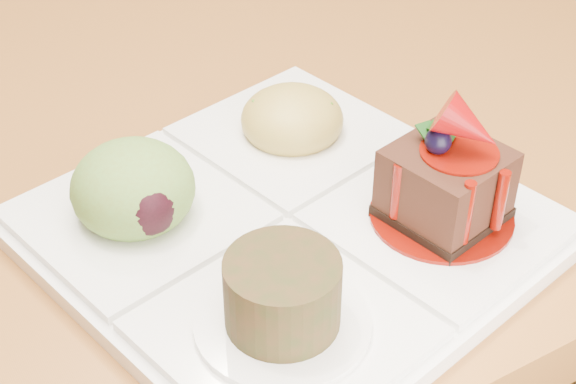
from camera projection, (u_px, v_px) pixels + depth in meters
ground at (114, 308)px, 1.54m from camera, size 6.00×6.00×0.00m
sampler_plate at (281, 209)px, 0.52m from camera, size 0.32×0.32×0.10m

